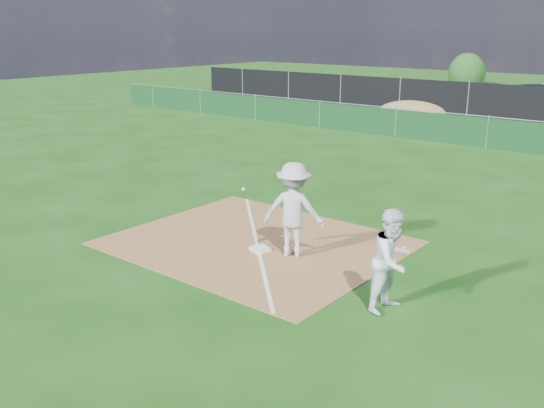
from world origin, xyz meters
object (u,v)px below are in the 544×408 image
(first_base, at_px, (260,249))
(car_mid, at_px, (537,99))
(car_left, at_px, (490,94))
(runner, at_px, (392,260))
(tree_left, at_px, (466,74))
(play_at_first, at_px, (294,210))

(first_base, xyz_separation_m, car_mid, (-1.88, 25.88, 0.71))
(car_left, bearing_deg, runner, -157.91)
(car_mid, bearing_deg, runner, -168.73)
(runner, xyz_separation_m, car_left, (-8.16, 27.00, -0.08))
(runner, bearing_deg, tree_left, 27.02)
(runner, xyz_separation_m, tree_left, (-11.66, 32.09, 0.60))
(first_base, relative_size, tree_left, 0.12)
(first_base, bearing_deg, runner, -11.31)
(first_base, distance_m, car_mid, 25.95)
(first_base, height_order, tree_left, tree_left)
(runner, distance_m, car_mid, 27.12)
(first_base, distance_m, tree_left, 32.46)
(play_at_first, bearing_deg, runner, -18.72)
(play_at_first, height_order, runner, play_at_first)
(play_at_first, relative_size, car_left, 0.42)
(play_at_first, height_order, tree_left, tree_left)
(runner, relative_size, tree_left, 0.62)
(play_at_first, bearing_deg, first_base, -160.74)
(runner, height_order, tree_left, tree_left)
(first_base, distance_m, play_at_first, 1.22)
(first_base, bearing_deg, play_at_first, 19.26)
(play_at_first, bearing_deg, car_left, 101.64)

